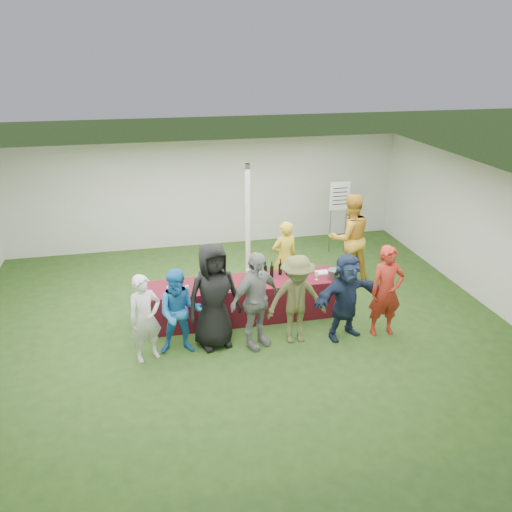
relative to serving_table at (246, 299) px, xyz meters
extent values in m
plane|color=#284719|center=(-0.21, -0.01, -0.38)|extent=(60.00, 60.00, 0.00)
plane|color=white|center=(-0.21, 3.99, 0.97)|extent=(10.00, 0.00, 10.00)
plane|color=white|center=(-0.21, -4.01, 0.97)|extent=(10.00, 0.00, 10.00)
plane|color=white|center=(4.79, -0.01, 0.97)|extent=(0.00, 8.00, 8.00)
plane|color=white|center=(-0.21, -0.01, 2.33)|extent=(10.00, 10.00, 0.00)
cylinder|color=silver|center=(0.29, 1.19, 0.98)|extent=(0.10, 0.10, 2.70)
cube|color=#5C101C|center=(0.00, 0.00, 0.00)|extent=(3.60, 0.80, 0.75)
cylinder|color=black|center=(0.30, 0.15, 0.48)|extent=(0.07, 0.07, 0.22)
cylinder|color=black|center=(0.30, 0.15, 0.64)|extent=(0.03, 0.03, 0.08)
cylinder|color=maroon|center=(0.30, 0.15, 0.69)|extent=(0.03, 0.03, 0.02)
cylinder|color=black|center=(0.41, 0.13, 0.48)|extent=(0.07, 0.07, 0.22)
cylinder|color=black|center=(0.41, 0.13, 0.64)|extent=(0.03, 0.03, 0.08)
cylinder|color=maroon|center=(0.41, 0.13, 0.69)|extent=(0.03, 0.03, 0.02)
cylinder|color=black|center=(0.53, 0.10, 0.48)|extent=(0.07, 0.07, 0.22)
cylinder|color=black|center=(0.53, 0.10, 0.64)|extent=(0.03, 0.03, 0.08)
cylinder|color=maroon|center=(0.53, 0.10, 0.69)|extent=(0.03, 0.03, 0.02)
cylinder|color=black|center=(0.71, 0.17, 0.48)|extent=(0.07, 0.07, 0.22)
cylinder|color=black|center=(0.71, 0.17, 0.64)|extent=(0.03, 0.03, 0.08)
cylinder|color=maroon|center=(0.71, 0.17, 0.69)|extent=(0.03, 0.03, 0.02)
cylinder|color=black|center=(0.85, 0.14, 0.48)|extent=(0.07, 0.07, 0.22)
cylinder|color=black|center=(0.85, 0.14, 0.64)|extent=(0.03, 0.03, 0.08)
cylinder|color=maroon|center=(0.85, 0.14, 0.69)|extent=(0.03, 0.03, 0.02)
cylinder|color=black|center=(0.92, 0.16, 0.48)|extent=(0.07, 0.07, 0.22)
cylinder|color=black|center=(0.92, 0.16, 0.64)|extent=(0.03, 0.03, 0.08)
cylinder|color=maroon|center=(0.92, 0.16, 0.69)|extent=(0.03, 0.03, 0.02)
cylinder|color=silver|center=(-1.43, -0.26, 0.38)|extent=(0.06, 0.06, 0.00)
cylinder|color=silver|center=(-1.43, -0.26, 0.42)|extent=(0.01, 0.01, 0.07)
cylinder|color=silver|center=(-1.43, -0.26, 0.50)|extent=(0.06, 0.06, 0.08)
cylinder|color=#430707|center=(-1.43, -0.26, 0.47)|extent=(0.05, 0.05, 0.02)
cylinder|color=silver|center=(-1.11, -0.28, 0.38)|extent=(0.06, 0.06, 0.00)
cylinder|color=silver|center=(-1.11, -0.28, 0.42)|extent=(0.01, 0.01, 0.07)
cylinder|color=silver|center=(-1.11, -0.28, 0.50)|extent=(0.06, 0.06, 0.08)
cylinder|color=silver|center=(-0.75, -0.25, 0.38)|extent=(0.06, 0.06, 0.00)
cylinder|color=silver|center=(-0.75, -0.25, 0.42)|extent=(0.01, 0.01, 0.07)
cylinder|color=silver|center=(-0.75, -0.25, 0.50)|extent=(0.06, 0.06, 0.08)
cylinder|color=#430707|center=(-0.75, -0.25, 0.47)|extent=(0.05, 0.05, 0.02)
cylinder|color=silver|center=(-0.34, -0.28, 0.38)|extent=(0.06, 0.06, 0.00)
cylinder|color=silver|center=(-0.34, -0.28, 0.42)|extent=(0.01, 0.01, 0.07)
cylinder|color=silver|center=(-0.34, -0.28, 0.50)|extent=(0.06, 0.06, 0.08)
cylinder|color=#430707|center=(-0.34, -0.28, 0.47)|extent=(0.05, 0.05, 0.02)
cylinder|color=silver|center=(1.32, -0.20, 0.38)|extent=(0.06, 0.06, 0.00)
cylinder|color=silver|center=(1.32, -0.20, 0.42)|extent=(0.01, 0.01, 0.07)
cylinder|color=silver|center=(1.32, -0.20, 0.50)|extent=(0.06, 0.06, 0.08)
cylinder|color=#430707|center=(1.32, -0.20, 0.47)|extent=(0.05, 0.05, 0.02)
cylinder|color=silver|center=(0.06, 0.08, 0.47)|extent=(0.07, 0.07, 0.20)
cylinder|color=silver|center=(0.06, 0.08, 0.59)|extent=(0.03, 0.03, 0.03)
cube|color=white|center=(1.52, 0.05, 0.39)|extent=(0.25, 0.18, 0.03)
cylinder|color=slate|center=(1.65, -0.22, 0.46)|extent=(0.23, 0.23, 0.18)
cylinder|color=slate|center=(2.69, 2.79, 0.18)|extent=(0.02, 0.02, 1.10)
cylinder|color=slate|center=(3.09, 2.79, 0.18)|extent=(0.02, 0.02, 1.10)
cube|color=white|center=(2.89, 2.79, 1.07)|extent=(0.50, 0.02, 0.70)
cube|color=black|center=(2.89, 2.77, 1.27)|extent=(0.36, 0.01, 0.02)
cube|color=black|center=(2.89, 2.77, 1.17)|extent=(0.36, 0.01, 0.02)
cube|color=black|center=(2.89, 2.77, 1.07)|extent=(0.36, 0.01, 0.02)
cube|color=black|center=(2.89, 2.77, 0.97)|extent=(0.36, 0.01, 0.02)
cube|color=black|center=(2.89, 2.77, 0.88)|extent=(0.36, 0.01, 0.02)
imported|color=gold|center=(0.99, 0.88, 0.41)|extent=(0.64, 0.50, 1.57)
imported|color=gold|center=(2.53, 1.20, 0.60)|extent=(1.00, 0.81, 1.96)
imported|color=silver|center=(-1.85, -1.00, 0.38)|extent=(0.64, 0.54, 1.51)
imported|color=#1F6DB8|center=(-1.29, -0.93, 0.38)|extent=(0.79, 0.65, 1.52)
imported|color=black|center=(-0.71, -0.82, 0.56)|extent=(1.03, 0.79, 1.88)
imported|color=gray|center=(-0.03, -1.00, 0.49)|extent=(1.10, 0.85, 1.74)
imported|color=brown|center=(0.70, -1.00, 0.43)|extent=(1.05, 0.61, 1.62)
imported|color=#1A2640|center=(1.58, -1.04, 0.42)|extent=(1.54, 0.83, 1.58)
imported|color=#9F2418|center=(2.30, -1.09, 0.46)|extent=(0.63, 0.42, 1.68)
camera|label=1|loc=(-1.60, -8.24, 4.42)|focal=35.00mm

